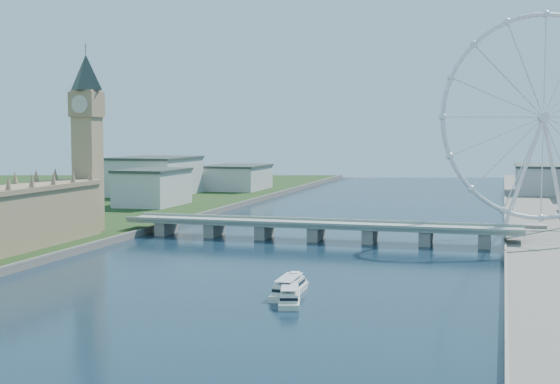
% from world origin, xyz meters
% --- Properties ---
extents(big_ben, '(20.02, 20.02, 110.00)m').
position_xyz_m(big_ben, '(-128.00, 278.00, 66.57)').
color(big_ben, tan).
rests_on(big_ben, ground).
extents(westminster_bridge, '(220.00, 22.00, 9.50)m').
position_xyz_m(westminster_bridge, '(0.00, 300.00, 6.63)').
color(westminster_bridge, gray).
rests_on(westminster_bridge, ground).
extents(london_eye, '(113.60, 39.12, 124.30)m').
position_xyz_m(london_eye, '(119.98, 355.08, 67.52)').
color(london_eye, silver).
rests_on(london_eye, ground).
extents(city_skyline, '(505.00, 280.00, 32.00)m').
position_xyz_m(city_skyline, '(39.22, 560.08, 16.96)').
color(city_skyline, beige).
rests_on(city_skyline, ground).
extents(tour_boat_near, '(9.05, 32.46, 7.16)m').
position_xyz_m(tour_boat_near, '(23.75, 156.69, 0.00)').
color(tour_boat_near, silver).
rests_on(tour_boat_near, ground).
extents(tour_boat_far, '(14.42, 30.33, 6.49)m').
position_xyz_m(tour_boat_far, '(27.34, 144.37, 0.00)').
color(tour_boat_far, beige).
rests_on(tour_boat_far, ground).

